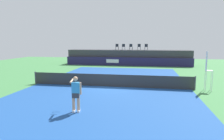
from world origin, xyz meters
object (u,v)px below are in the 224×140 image
at_px(spectator_chair_far_left, 117,46).
at_px(net_post_far, 195,83).
at_px(net_post_near, 35,78).
at_px(spectator_chair_left, 124,47).
at_px(spectator_chair_far_right, 146,47).
at_px(spectator_chair_right, 139,47).
at_px(umpire_chair, 208,68).
at_px(spectator_chair_center, 131,47).
at_px(tennis_player, 76,93).

xyz_separation_m(spectator_chair_far_left, net_post_far, (7.96, -15.38, -2.19)).
bearing_deg(net_post_near, spectator_chair_left, 70.51).
xyz_separation_m(spectator_chair_far_left, spectator_chair_far_right, (4.36, 0.07, 0.00)).
height_order(net_post_near, net_post_far, same).
height_order(spectator_chair_right, umpire_chair, spectator_chair_right).
height_order(spectator_chair_center, net_post_near, spectator_chair_center).
distance_m(spectator_chair_center, net_post_near, 16.58).
relative_size(spectator_chair_left, net_post_far, 0.89).
relative_size(spectator_chair_center, net_post_far, 0.89).
distance_m(umpire_chair, net_post_far, 1.33).
height_order(spectator_chair_far_right, net_post_near, spectator_chair_far_right).
xyz_separation_m(spectator_chair_center, umpire_chair, (6.60, -15.05, -1.11)).
relative_size(spectator_chair_right, tennis_player, 0.50).
height_order(spectator_chair_far_left, net_post_near, spectator_chair_far_left).
height_order(net_post_far, tennis_player, tennis_player).
distance_m(spectator_chair_center, umpire_chair, 16.47).
bearing_deg(spectator_chair_center, spectator_chair_far_right, 9.94).
bearing_deg(spectator_chair_far_right, umpire_chair, -74.19).
relative_size(spectator_chair_left, spectator_chair_center, 1.00).
height_order(spectator_chair_far_right, tennis_player, spectator_chair_far_right).
xyz_separation_m(spectator_chair_far_left, tennis_player, (1.17, -21.15, -1.73)).
relative_size(spectator_chair_far_left, net_post_near, 0.89).
distance_m(spectator_chair_left, net_post_far, 16.99).
height_order(spectator_chair_center, spectator_chair_far_right, same).
xyz_separation_m(spectator_chair_far_left, spectator_chair_left, (0.99, -0.04, 0.00)).
distance_m(spectator_chair_left, spectator_chair_far_right, 3.37).
bearing_deg(spectator_chair_far_right, spectator_chair_far_left, -179.06).
bearing_deg(tennis_player, spectator_chair_far_left, 93.17).
distance_m(umpire_chair, tennis_player, 9.54).
xyz_separation_m(spectator_chair_left, spectator_chair_right, (2.33, -0.03, 0.00)).
height_order(spectator_chair_far_left, net_post_far, spectator_chair_far_left).
relative_size(spectator_chair_far_right, tennis_player, 0.50).
bearing_deg(spectator_chair_far_left, umpire_chair, -60.40).
bearing_deg(net_post_far, umpire_chair, 0.56).
bearing_deg(spectator_chair_left, spectator_chair_center, -13.52).
relative_size(spectator_chair_right, umpire_chair, 0.32).
distance_m(net_post_far, tennis_player, 8.93).
relative_size(spectator_chair_far_right, umpire_chair, 0.32).
bearing_deg(spectator_chair_far_left, net_post_near, -106.10).
distance_m(spectator_chair_far_right, net_post_near, 17.91).
distance_m(net_post_near, net_post_far, 12.40).
xyz_separation_m(spectator_chair_left, net_post_far, (6.97, -15.33, -2.19)).
relative_size(spectator_chair_far_left, spectator_chair_left, 1.00).
bearing_deg(tennis_player, net_post_near, 134.16).
relative_size(spectator_chair_right, net_post_near, 0.89).
distance_m(spectator_chair_far_left, spectator_chair_left, 0.99).
bearing_deg(umpire_chair, spectator_chair_right, 109.50).
xyz_separation_m(spectator_chair_right, net_post_near, (-7.75, -15.30, -2.19)).
bearing_deg(net_post_far, spectator_chair_far_left, 117.37).
bearing_deg(spectator_chair_center, spectator_chair_left, 166.48).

